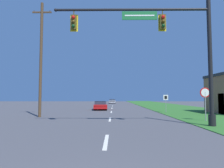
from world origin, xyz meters
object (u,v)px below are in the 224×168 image
(far_car, at_px, (112,101))
(stop_sign, at_px, (205,96))
(car_ahead, at_px, (100,105))
(utility_pole_near, at_px, (41,57))
(signal_mast, at_px, (171,45))
(route_sign_post, at_px, (166,100))

(far_car, distance_m, stop_sign, 42.34)
(car_ahead, height_order, utility_pole_near, utility_pole_near)
(signal_mast, distance_m, route_sign_post, 11.70)
(route_sign_post, bearing_deg, utility_pole_near, -158.06)
(car_ahead, relative_size, stop_sign, 1.86)
(far_car, relative_size, stop_sign, 1.69)
(signal_mast, bearing_deg, car_ahead, 109.16)
(stop_sign, height_order, utility_pole_near, utility_pole_near)
(car_ahead, bearing_deg, far_car, 86.99)
(signal_mast, height_order, route_sign_post, signal_mast)
(car_ahead, height_order, route_sign_post, route_sign_post)
(far_car, height_order, route_sign_post, route_sign_post)
(route_sign_post, relative_size, utility_pole_near, 0.19)
(car_ahead, xyz_separation_m, far_car, (1.48, 28.28, -0.00))
(car_ahead, relative_size, utility_pole_near, 0.43)
(signal_mast, bearing_deg, route_sign_post, 77.52)
(far_car, relative_size, utility_pole_near, 0.40)
(far_car, bearing_deg, stop_sign, -79.93)
(car_ahead, xyz_separation_m, stop_sign, (8.89, -13.40, 1.26))
(stop_sign, bearing_deg, route_sign_post, 96.13)
(route_sign_post, bearing_deg, far_car, 101.02)
(signal_mast, bearing_deg, far_car, 95.30)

